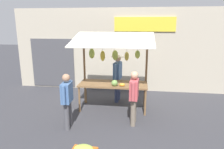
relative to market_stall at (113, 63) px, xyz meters
name	(u,v)px	position (x,y,z in m)	size (l,w,h in m)	color
ground_plane	(113,108)	(0.00, 0.03, -1.55)	(40.00, 40.00, 0.00)	#38383D
street_backdrop	(119,50)	(0.05, -2.17, 0.15)	(9.00, 0.30, 3.40)	#B2A893
market_stall	(113,63)	(0.00, 0.00, 0.00)	(2.50, 1.46, 2.50)	brown
vendor_with_sunhat	(118,74)	(-0.06, -0.72, -0.54)	(0.44, 0.71, 1.69)	navy
shopper_with_ponytail	(67,98)	(1.04, 1.49, -0.69)	(0.25, 0.66, 1.51)	#4C4C51
shopper_in_striped_shirt	(134,95)	(-0.71, 1.02, -0.68)	(0.25, 0.67, 1.53)	#726656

